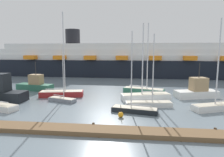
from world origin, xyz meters
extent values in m
plane|color=slate|center=(0.00, 0.00, 0.00)|extent=(600.00, 600.00, 0.00)
cube|color=brown|center=(0.00, -5.20, 0.21)|extent=(27.09, 1.89, 0.42)
cylinder|color=#423323|center=(0.00, -4.17, 0.25)|extent=(0.24, 0.24, 0.50)
cylinder|color=#423323|center=(10.84, -4.17, 0.25)|extent=(0.24, 0.24, 0.50)
cube|color=maroon|center=(-7.58, 7.99, 0.43)|extent=(6.92, 3.19, 0.85)
cube|color=beige|center=(-7.58, 7.99, 0.87)|extent=(6.63, 2.98, 0.04)
cylinder|color=silver|center=(-7.06, 8.09, 6.89)|extent=(0.16, 0.16, 12.07)
cylinder|color=silver|center=(-8.53, 7.82, 1.20)|extent=(2.97, 0.68, 0.13)
cube|color=white|center=(5.64, 3.71, 0.31)|extent=(6.05, 2.27, 0.62)
cube|color=beige|center=(5.64, 3.71, 0.64)|extent=(5.80, 2.12, 0.04)
cylinder|color=silver|center=(6.11, 3.78, 4.93)|extent=(0.14, 0.14, 8.61)
cylinder|color=silver|center=(4.80, 3.59, 0.97)|extent=(2.65, 0.48, 0.11)
cube|color=white|center=(5.46, 7.20, 0.45)|extent=(7.40, 3.84, 0.91)
cube|color=beige|center=(5.46, 7.20, 0.93)|extent=(7.08, 3.61, 0.04)
cylinder|color=silver|center=(4.91, 7.05, 5.93)|extent=(0.17, 0.17, 10.05)
cylinder|color=silver|center=(6.45, 7.48, 1.26)|extent=(3.12, 1.00, 0.14)
cube|color=white|center=(14.02, 3.11, 0.38)|extent=(6.86, 3.77, 0.75)
cube|color=beige|center=(14.02, 3.11, 0.77)|extent=(6.56, 3.56, 0.04)
cylinder|color=silver|center=(13.51, 2.92, 5.81)|extent=(0.16, 0.16, 10.11)
cube|color=black|center=(3.84, 1.06, 0.28)|extent=(5.53, 2.46, 0.56)
cube|color=beige|center=(3.84, 1.06, 0.58)|extent=(5.30, 2.31, 0.04)
cylinder|color=silver|center=(3.42, 1.14, 4.96)|extent=(0.13, 0.13, 8.78)
cylinder|color=silver|center=(4.60, 0.91, 0.91)|extent=(2.38, 0.57, 0.10)
cube|color=gray|center=(-6.39, 4.93, 0.25)|extent=(4.26, 2.45, 0.50)
cube|color=beige|center=(-6.39, 4.93, 0.52)|extent=(4.07, 2.31, 0.04)
cylinder|color=silver|center=(-6.08, 4.82, 4.12)|extent=(0.10, 0.10, 7.24)
cylinder|color=silver|center=(-6.95, 5.12, 0.85)|extent=(1.77, 0.66, 0.08)
cube|color=#2D6B51|center=(5.36, 11.71, 0.43)|extent=(6.97, 3.62, 0.86)
cube|color=beige|center=(5.36, 11.71, 0.88)|extent=(6.67, 3.40, 0.04)
cylinder|color=silver|center=(5.88, 11.56, 6.22)|extent=(0.16, 0.16, 10.72)
cylinder|color=silver|center=(4.42, 11.99, 1.21)|extent=(2.94, 0.99, 0.13)
cube|color=#2D6B51|center=(-14.21, 12.21, 0.57)|extent=(6.91, 3.17, 1.14)
cube|color=#A3845B|center=(-13.88, 12.15, 2.03)|extent=(2.45, 1.92, 1.77)
cylinder|color=#262626|center=(-13.88, 12.15, 4.08)|extent=(0.13, 0.13, 2.33)
cube|color=white|center=(13.23, 9.49, 0.55)|extent=(6.74, 3.78, 1.10)
cube|color=#A3845B|center=(13.54, 9.57, 2.11)|extent=(2.68, 2.25, 2.01)
cylinder|color=#262626|center=(13.54, 9.57, 4.23)|extent=(0.13, 0.13, 2.23)
sphere|color=orange|center=(2.34, -0.87, 0.30)|extent=(0.60, 0.60, 0.60)
cylinder|color=black|center=(2.34, -0.87, 1.00)|extent=(0.06, 0.06, 0.79)
cube|color=black|center=(0.75, 35.45, 2.29)|extent=(83.52, 13.66, 4.58)
cube|color=white|center=(0.75, 35.45, 5.33)|extent=(76.82, 12.10, 1.50)
cube|color=white|center=(0.75, 35.45, 6.83)|extent=(72.22, 11.37, 1.50)
cube|color=white|center=(0.75, 35.45, 8.33)|extent=(67.61, 10.65, 1.50)
cube|color=orange|center=(-24.37, 29.99, 5.33)|extent=(3.05, 2.40, 1.05)
cube|color=orange|center=(-16.05, 29.79, 5.33)|extent=(3.05, 2.40, 1.05)
cube|color=orange|center=(-7.72, 29.59, 5.33)|extent=(3.05, 2.40, 1.05)
cube|color=orange|center=(0.60, 29.39, 5.33)|extent=(3.05, 2.40, 1.05)
cube|color=orange|center=(8.92, 29.19, 5.33)|extent=(3.05, 2.40, 1.05)
cube|color=orange|center=(17.25, 28.99, 5.33)|extent=(3.05, 2.40, 1.05)
cylinder|color=black|center=(-14.24, 35.81, 11.16)|extent=(4.20, 4.20, 4.16)
camera|label=1|loc=(3.69, -21.62, 7.22)|focal=31.88mm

